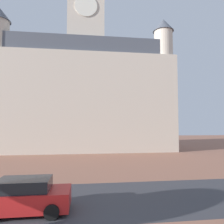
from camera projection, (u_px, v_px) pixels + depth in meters
name	position (u px, v px, depth m)	size (l,w,h in m)	color
ground_plane	(107.00, 184.00, 13.90)	(120.00, 120.00, 0.00)	#93604C
street_asphalt_strip	(112.00, 198.00, 11.22)	(120.00, 6.03, 0.00)	#38383D
landmark_building	(85.00, 92.00, 34.13)	(27.21, 11.22, 30.50)	beige
car_red	(24.00, 196.00, 9.42)	(4.10, 1.95, 1.52)	red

